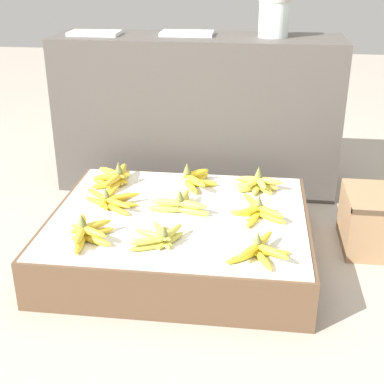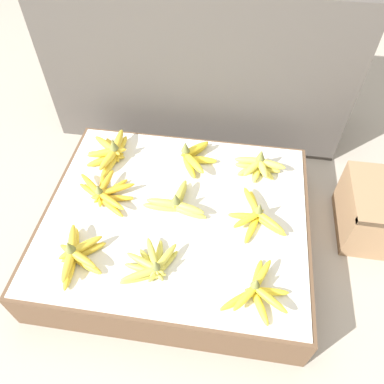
% 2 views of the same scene
% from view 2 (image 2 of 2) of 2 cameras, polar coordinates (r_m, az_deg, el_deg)
% --- Properties ---
extents(ground_plane, '(10.00, 10.00, 0.00)m').
position_cam_2_polar(ground_plane, '(1.61, -2.24, -7.37)').
color(ground_plane, '#A89E8E').
extents(display_platform, '(1.02, 0.87, 0.20)m').
position_cam_2_polar(display_platform, '(1.52, -2.35, -5.39)').
color(display_platform, brown).
rests_on(display_platform, ground_plane).
extents(back_vendor_table, '(1.42, 0.41, 0.77)m').
position_cam_2_polar(back_vendor_table, '(1.91, 1.13, 19.64)').
color(back_vendor_table, '#4C4742').
rests_on(back_vendor_table, ground_plane).
extents(banana_bunch_front_left, '(0.18, 0.25, 0.10)m').
position_cam_2_polar(banana_bunch_front_left, '(1.37, -17.23, -9.04)').
color(banana_bunch_front_left, gold).
rests_on(banana_bunch_front_left, display_platform).
extents(banana_bunch_front_midleft, '(0.19, 0.20, 0.09)m').
position_cam_2_polar(banana_bunch_front_midleft, '(1.30, -6.14, -11.04)').
color(banana_bunch_front_midleft, gold).
rests_on(banana_bunch_front_midleft, display_platform).
extents(banana_bunch_front_midright, '(0.23, 0.24, 0.09)m').
position_cam_2_polar(banana_bunch_front_midright, '(1.27, 9.86, -14.65)').
color(banana_bunch_front_midright, yellow).
rests_on(banana_bunch_front_midright, display_platform).
extents(banana_bunch_middle_left, '(0.24, 0.22, 0.09)m').
position_cam_2_polar(banana_bunch_middle_left, '(1.51, -13.12, -0.12)').
color(banana_bunch_middle_left, gold).
rests_on(banana_bunch_middle_left, display_platform).
extents(banana_bunch_middle_midleft, '(0.26, 0.19, 0.10)m').
position_cam_2_polar(banana_bunch_middle_midleft, '(1.43, -2.35, -1.68)').
color(banana_bunch_middle_midleft, gold).
rests_on(banana_bunch_middle_midleft, display_platform).
extents(banana_bunch_middle_midright, '(0.23, 0.26, 0.09)m').
position_cam_2_polar(banana_bunch_middle_midright, '(1.42, 9.73, -3.61)').
color(banana_bunch_middle_midright, yellow).
rests_on(banana_bunch_middle_midright, display_platform).
extents(banana_bunch_back_left, '(0.18, 0.27, 0.11)m').
position_cam_2_polar(banana_bunch_back_left, '(1.66, -12.25, 5.93)').
color(banana_bunch_back_left, gold).
rests_on(banana_bunch_back_left, display_platform).
extents(banana_bunch_back_midleft, '(0.16, 0.24, 0.11)m').
position_cam_2_polar(banana_bunch_back_midleft, '(1.60, 0.32, 5.41)').
color(banana_bunch_back_midleft, yellow).
rests_on(banana_bunch_back_midleft, display_platform).
extents(banana_bunch_back_midright, '(0.22, 0.14, 0.11)m').
position_cam_2_polar(banana_bunch_back_midright, '(1.59, 10.04, 3.88)').
color(banana_bunch_back_midright, '#DBCC4C').
rests_on(banana_bunch_back_midright, display_platform).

